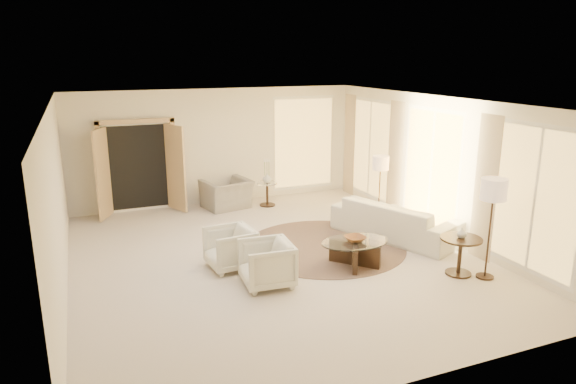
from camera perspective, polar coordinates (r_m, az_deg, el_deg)
name	(u,v)px	position (r m, az deg, el deg)	size (l,w,h in m)	color
room	(275,183)	(8.96, -1.40, 0.98)	(7.04, 8.04, 2.83)	beige
windows_right	(434,169)	(10.74, 15.89, 2.50)	(0.10, 6.40, 2.40)	#FFCD66
window_back_corner	(304,143)	(13.41, 1.78, 5.46)	(1.70, 0.10, 2.40)	#FFCD66
curtains_right	(405,163)	(11.42, 12.92, 3.16)	(0.06, 5.20, 2.60)	#BFAB8C
french_doors	(139,168)	(12.26, -16.23, 2.62)	(1.95, 0.66, 2.16)	tan
area_rug	(324,246)	(9.96, 4.06, -5.99)	(3.10, 3.10, 0.01)	#3B2921
sofa	(395,220)	(10.51, 11.82, -3.03)	(2.55, 1.00, 0.75)	silver
armchair_left	(230,246)	(8.90, -6.43, -6.00)	(0.76, 0.71, 0.78)	silver
armchair_right	(267,262)	(8.20, -2.39, -7.74)	(0.77, 0.73, 0.80)	silver
accent_chair	(227,189)	(12.34, -6.84, 0.31)	(1.06, 0.69, 0.93)	gray
coffee_table	(355,250)	(9.05, 7.42, -6.41)	(1.37, 1.37, 0.45)	black
end_table	(460,249)	(9.03, 18.60, -6.07)	(0.68, 0.68, 0.65)	black
side_table	(267,192)	(12.49, -2.33, 0.04)	(0.50, 0.50, 0.58)	#2E211A
floor_lamp_near	(381,166)	(11.28, 10.25, 2.87)	(0.36, 0.36, 1.47)	#2E211A
floor_lamp_far	(494,194)	(8.76, 21.87, -0.22)	(0.41, 0.41, 1.68)	#2E211A
bowl	(355,239)	(8.98, 7.46, -5.16)	(0.35, 0.35, 0.09)	brown
end_vase	(462,233)	(8.94, 18.75, -4.37)	(0.16, 0.16, 0.17)	silver
side_vase	(267,178)	(12.40, -2.34, 1.54)	(0.21, 0.21, 0.22)	silver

